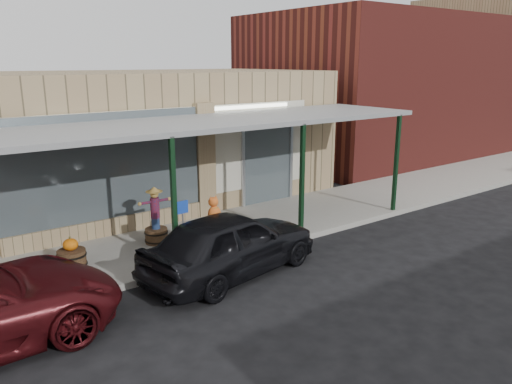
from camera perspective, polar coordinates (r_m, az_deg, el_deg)
ground at (r=10.55m, az=5.44°, el=-10.68°), size 120.00×120.00×0.00m
sidewalk at (r=13.21m, az=-4.99°, el=-4.96°), size 40.00×3.20×0.15m
storefront at (r=16.69m, az=-13.38°, el=6.00°), size 12.00×6.25×4.20m
awning at (r=12.50m, az=-5.20°, el=7.77°), size 12.00×3.00×3.04m
block_buildings_near at (r=18.32m, az=-9.11°, el=12.22°), size 61.00×8.00×8.00m
barrel_scarecrow at (r=12.53m, az=-11.38°, el=-3.61°), size 0.87×0.61×1.43m
barrel_pumpkin at (r=11.61m, az=-20.32°, el=-6.95°), size 0.66×0.66×0.72m
handicap_sign at (r=11.22m, az=-8.35°, el=-3.45°), size 0.29×0.04×1.39m
parked_sedan at (r=10.81m, az=-2.87°, el=-5.85°), size 4.42×2.40×1.54m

